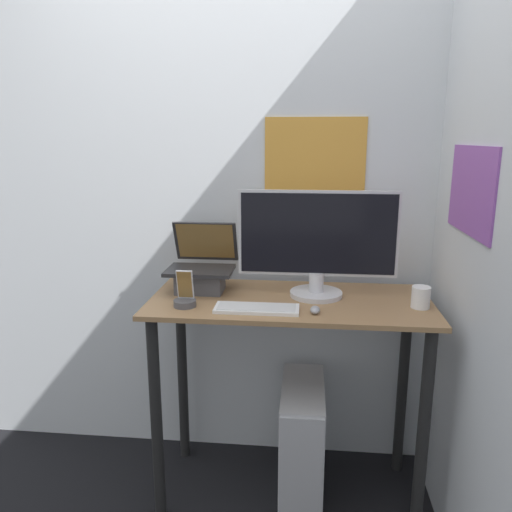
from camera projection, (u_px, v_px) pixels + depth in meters
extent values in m
cube|color=silver|center=(294.00, 198.00, 2.32)|extent=(6.00, 0.05, 2.60)
cube|color=gold|center=(315.00, 160.00, 2.24)|extent=(0.45, 0.01, 0.37)
cube|color=silver|center=(489.00, 222.00, 1.65)|extent=(0.05, 6.00, 2.60)
cube|color=purple|center=(471.00, 191.00, 1.75)|extent=(0.01, 0.48, 0.31)
cube|color=#936D47|center=(290.00, 301.00, 2.07)|extent=(1.16, 0.54, 0.02)
cylinder|color=black|center=(156.00, 422.00, 2.02)|extent=(0.05, 0.05, 0.90)
cylinder|color=black|center=(423.00, 438.00, 1.91)|extent=(0.05, 0.05, 0.90)
cylinder|color=black|center=(182.00, 373.00, 2.43)|extent=(0.05, 0.05, 0.90)
cylinder|color=black|center=(403.00, 384.00, 2.33)|extent=(0.05, 0.05, 0.90)
cube|color=#4C4C51|center=(200.00, 282.00, 2.16)|extent=(0.20, 0.14, 0.09)
cube|color=#262628|center=(200.00, 270.00, 2.14)|extent=(0.28, 0.20, 0.02)
cube|color=#262628|center=(206.00, 241.00, 2.25)|extent=(0.28, 0.09, 0.19)
cube|color=olive|center=(206.00, 241.00, 2.25)|extent=(0.26, 0.07, 0.17)
cylinder|color=silver|center=(316.00, 294.00, 2.10)|extent=(0.22, 0.22, 0.02)
cylinder|color=silver|center=(316.00, 282.00, 2.09)|extent=(0.06, 0.06, 0.08)
cube|color=silver|center=(318.00, 234.00, 2.05)|extent=(0.66, 0.01, 0.36)
cube|color=black|center=(318.00, 234.00, 2.04)|extent=(0.63, 0.01, 0.33)
cube|color=white|center=(257.00, 309.00, 1.93)|extent=(0.33, 0.12, 0.01)
cube|color=silver|center=(257.00, 307.00, 1.93)|extent=(0.30, 0.10, 0.00)
ellipsoid|color=#99999E|center=(315.00, 310.00, 1.90)|extent=(0.04, 0.06, 0.03)
cylinder|color=#4C4C51|center=(185.00, 303.00, 1.97)|extent=(0.09, 0.09, 0.03)
cube|color=silver|center=(185.00, 285.00, 1.97)|extent=(0.06, 0.03, 0.12)
cube|color=olive|center=(185.00, 285.00, 1.96)|extent=(0.06, 0.03, 0.11)
cube|color=silver|center=(302.00, 441.00, 2.21)|extent=(0.18, 0.45, 0.53)
cube|color=#ADADB2|center=(301.00, 475.00, 1.99)|extent=(0.17, 0.01, 0.50)
cylinder|color=white|center=(421.00, 297.00, 1.95)|extent=(0.07, 0.07, 0.09)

